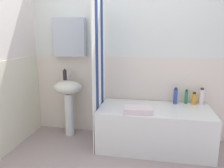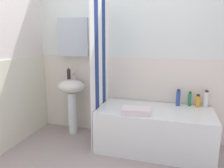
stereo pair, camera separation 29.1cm
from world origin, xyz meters
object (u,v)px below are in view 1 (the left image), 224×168
at_px(soap_dispenser, 65,75).
at_px(towel_folded, 138,110).
at_px(body_wash_bottle, 194,99).
at_px(shampoo_bottle, 186,97).
at_px(sink, 68,96).
at_px(lotion_bottle, 175,96).
at_px(conditioner_bottle, 202,97).
at_px(bathtub, 154,128).

distance_m(soap_dispenser, towel_folded, 1.26).
distance_m(body_wash_bottle, shampoo_bottle, 0.11).
bearing_deg(shampoo_bottle, sink, -175.64).
relative_size(soap_dispenser, towel_folded, 0.50).
distance_m(shampoo_bottle, towel_folded, 0.82).
bearing_deg(soap_dispenser, sink, -40.25).
bearing_deg(lotion_bottle, conditioner_bottle, 6.20).
bearing_deg(soap_dispenser, shampoo_bottle, 2.37).
distance_m(bathtub, towel_folded, 0.43).
bearing_deg(shampoo_bottle, conditioner_bottle, 1.73).
height_order(soap_dispenser, lotion_bottle, soap_dispenser).
height_order(sink, lotion_bottle, sink).
relative_size(sink, soap_dispenser, 4.90).
xyz_separation_m(bathtub, conditioner_bottle, (0.64, 0.30, 0.39)).
relative_size(soap_dispenser, bathtub, 0.12).
xyz_separation_m(soap_dispenser, shampoo_bottle, (1.78, 0.07, -0.27)).
distance_m(soap_dispenser, body_wash_bottle, 1.91).
distance_m(bathtub, lotion_bottle, 0.55).
bearing_deg(sink, shampoo_bottle, 4.36).
height_order(soap_dispenser, bathtub, soap_dispenser).
bearing_deg(body_wash_bottle, towel_folded, -146.80).
xyz_separation_m(sink, conditioner_bottle, (1.92, 0.14, 0.05)).
bearing_deg(towel_folded, shampoo_bottle, 38.14).
distance_m(soap_dispenser, conditioner_bottle, 2.00).
relative_size(soap_dispenser, body_wash_bottle, 0.99).
xyz_separation_m(conditioner_bottle, body_wash_bottle, (-0.10, -0.02, -0.03)).
height_order(body_wash_bottle, lotion_bottle, lotion_bottle).
bearing_deg(conditioner_bottle, towel_folded, -148.98).
bearing_deg(body_wash_bottle, soap_dispenser, -178.24).
bearing_deg(soap_dispenser, towel_folded, -20.82).
height_order(soap_dispenser, body_wash_bottle, soap_dispenser).
distance_m(sink, shampoo_bottle, 1.72).
height_order(conditioner_bottle, lotion_bottle, conditioner_bottle).
relative_size(sink, conditioner_bottle, 3.63).
relative_size(conditioner_bottle, body_wash_bottle, 1.33).
bearing_deg(conditioner_bottle, body_wash_bottle, -167.90).
relative_size(body_wash_bottle, towel_folded, 0.51).
bearing_deg(shampoo_bottle, bathtub, -145.77).
height_order(soap_dispenser, towel_folded, soap_dispenser).
xyz_separation_m(sink, lotion_bottle, (1.56, 0.10, 0.05)).
xyz_separation_m(sink, body_wash_bottle, (1.82, 0.11, 0.02)).
xyz_separation_m(body_wash_bottle, lotion_bottle, (-0.26, -0.02, 0.03)).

